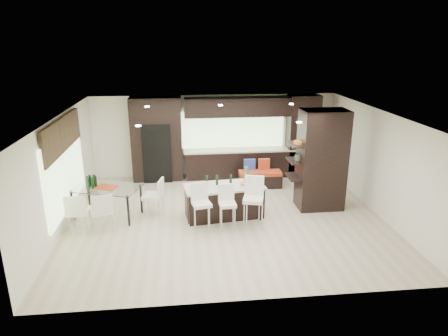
{
  "coord_description": "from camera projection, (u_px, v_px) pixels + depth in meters",
  "views": [
    {
      "loc": [
        -1.07,
        -9.45,
        4.45
      ],
      "look_at": [
        0.0,
        0.6,
        1.15
      ],
      "focal_mm": 32.0,
      "sensor_mm": 36.0,
      "label": 1
    }
  ],
  "objects": [
    {
      "name": "back_cabinetry",
      "position": [
        231.0,
        137.0,
        13.05
      ],
      "size": [
        6.8,
        0.68,
        2.7
      ],
      "primitive_type": "cube",
      "color": "black",
      "rests_on": "ground"
    },
    {
      "name": "ceiling",
      "position": [
        227.0,
        114.0,
        9.58
      ],
      "size": [
        8.0,
        7.0,
        0.02
      ],
      "primitive_type": "cube",
      "color": "white",
      "rests_on": "ground"
    },
    {
      "name": "partition_column",
      "position": [
        322.0,
        160.0,
        10.64
      ],
      "size": [
        1.2,
        0.8,
        2.7
      ],
      "primitive_type": "cube",
      "color": "black",
      "rests_on": "ground"
    },
    {
      "name": "refrigerator",
      "position": [
        157.0,
        152.0,
        12.88
      ],
      "size": [
        0.9,
        0.68,
        1.9
      ],
      "primitive_type": "cube",
      "color": "black",
      "rests_on": "ground"
    },
    {
      "name": "chair_end",
      "position": [
        153.0,
        198.0,
        10.43
      ],
      "size": [
        0.58,
        0.58,
        0.91
      ],
      "primitive_type": "cube",
      "rotation": [
        0.0,
        0.0,
        1.36
      ],
      "color": "white",
      "rests_on": "ground"
    },
    {
      "name": "back_wall",
      "position": [
        215.0,
        135.0,
        13.31
      ],
      "size": [
        8.0,
        0.02,
        2.7
      ],
      "primitive_type": "cube",
      "color": "white",
      "rests_on": "ground"
    },
    {
      "name": "kitchen_island",
      "position": [
        224.0,
        201.0,
        10.34
      ],
      "size": [
        2.12,
        1.13,
        0.84
      ],
      "primitive_type": "cube",
      "rotation": [
        0.0,
        0.0,
        0.13
      ],
      "color": "black",
      "rests_on": "ground"
    },
    {
      "name": "ceiling_spots",
      "position": [
        226.0,
        113.0,
        9.82
      ],
      "size": [
        4.0,
        3.0,
        0.02
      ],
      "primitive_type": "cube",
      "color": "white",
      "rests_on": "ceiling"
    },
    {
      "name": "floor_vase",
      "position": [
        246.0,
        191.0,
        10.4
      ],
      "size": [
        0.62,
        0.62,
        1.31
      ],
      "primitive_type": null,
      "rotation": [
        0.0,
        0.0,
        0.36
      ],
      "color": "#45513A",
      "rests_on": "ground"
    },
    {
      "name": "bench",
      "position": [
        260.0,
        179.0,
        12.45
      ],
      "size": [
        1.34,
        0.55,
        0.51
      ],
      "primitive_type": "cube",
      "rotation": [
        0.0,
        0.0,
        -0.03
      ],
      "color": "black",
      "rests_on": "ground"
    },
    {
      "name": "stool_right",
      "position": [
        253.0,
        208.0,
        9.64
      ],
      "size": [
        0.57,
        0.57,
        1.05
      ],
      "primitive_type": "cube",
      "rotation": [
        0.0,
        0.0,
        -0.27
      ],
      "color": "white",
      "rests_on": "ground"
    },
    {
      "name": "window_left",
      "position": [
        66.0,
        171.0,
        9.79
      ],
      "size": [
        0.04,
        3.2,
        1.9
      ],
      "primitive_type": "cube",
      "color": "#B2D199",
      "rests_on": "left_wall"
    },
    {
      "name": "window_back",
      "position": [
        233.0,
        129.0,
        13.27
      ],
      "size": [
        3.4,
        0.04,
        1.2
      ],
      "primitive_type": "cube",
      "color": "#B2D199",
      "rests_on": "back_wall"
    },
    {
      "name": "left_wall",
      "position": [
        62.0,
        173.0,
        9.6
      ],
      "size": [
        0.02,
        7.0,
        2.7
      ],
      "primitive_type": "cube",
      "color": "white",
      "rests_on": "ground"
    },
    {
      "name": "stool_left",
      "position": [
        202.0,
        212.0,
        9.56
      ],
      "size": [
        0.5,
        0.5,
        0.95
      ],
      "primitive_type": "cube",
      "rotation": [
        0.0,
        0.0,
        0.22
      ],
      "color": "white",
      "rests_on": "ground"
    },
    {
      "name": "chair_near",
      "position": [
        102.0,
        213.0,
        9.55
      ],
      "size": [
        0.63,
        0.63,
        0.91
      ],
      "primitive_type": "cube",
      "rotation": [
        0.0,
        0.0,
        0.36
      ],
      "color": "white",
      "rests_on": "ground"
    },
    {
      "name": "chair_far",
      "position": [
        79.0,
        214.0,
        9.5
      ],
      "size": [
        0.5,
        0.5,
        0.92
      ],
      "primitive_type": "cube",
      "rotation": [
        0.0,
        0.0,
        -0.01
      ],
      "color": "white",
      "rests_on": "ground"
    },
    {
      "name": "dining_table",
      "position": [
        108.0,
        202.0,
        10.32
      ],
      "size": [
        1.89,
        1.42,
        0.81
      ],
      "primitive_type": "cube",
      "rotation": [
        0.0,
        0.0,
        -0.32
      ],
      "color": "white",
      "rests_on": "ground"
    },
    {
      "name": "stool_mid",
      "position": [
        227.0,
        212.0,
        9.64
      ],
      "size": [
        0.42,
        0.42,
        0.89
      ],
      "primitive_type": "cube",
      "rotation": [
        0.0,
        0.0,
        0.06
      ],
      "color": "white",
      "rests_on": "ground"
    },
    {
      "name": "stone_accent",
      "position": [
        62.0,
        135.0,
        9.51
      ],
      "size": [
        0.08,
        3.0,
        0.8
      ],
      "primitive_type": "cube",
      "color": "brown",
      "rests_on": "left_wall"
    },
    {
      "name": "ground",
      "position": [
        226.0,
        217.0,
        10.42
      ],
      "size": [
        8.0,
        8.0,
        0.0
      ],
      "primitive_type": "plane",
      "color": "beige",
      "rests_on": "ground"
    },
    {
      "name": "right_wall",
      "position": [
        379.0,
        163.0,
        10.4
      ],
      "size": [
        0.02,
        7.0,
        2.7
      ],
      "primitive_type": "cube",
      "color": "white",
      "rests_on": "ground"
    }
  ]
}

